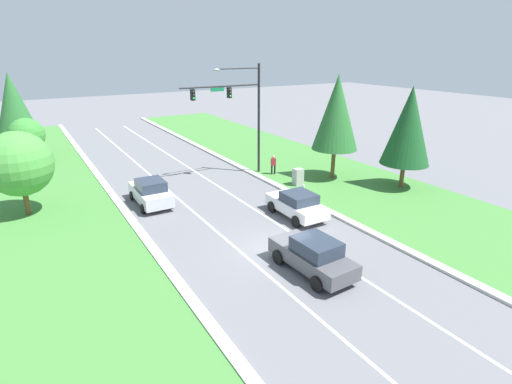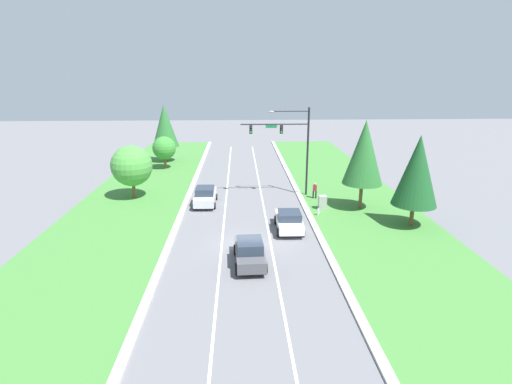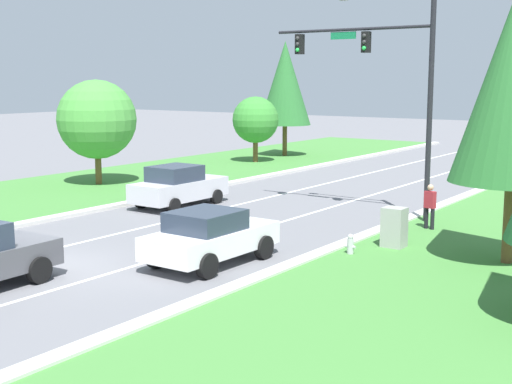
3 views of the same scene
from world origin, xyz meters
name	(u,v)px [view 1 (image 1 of 3)]	position (x,y,z in m)	size (l,w,h in m)	color
ground_plane	(279,251)	(0.00, 0.00, 0.00)	(160.00, 160.00, 0.00)	slate
curb_strip_right	(358,226)	(5.65, 0.00, 0.07)	(0.50, 90.00, 0.15)	beige
curb_strip_left	(176,280)	(-5.65, 0.00, 0.07)	(0.50, 90.00, 0.15)	beige
grass_verge_right	(417,209)	(10.90, 0.00, 0.04)	(10.00, 90.00, 0.08)	#427F38
grass_verge_left	(48,318)	(-10.90, 0.00, 0.04)	(10.00, 90.00, 0.08)	#427F38
lane_stripe_inner_left	(249,259)	(-1.80, 0.00, 0.00)	(0.14, 81.00, 0.01)	white
lane_stripe_inner_right	(306,242)	(1.80, 0.00, 0.00)	(0.14, 81.00, 0.01)	white
traffic_signal_mast	(240,105)	(4.59, 12.51, 5.80)	(6.74, 0.41, 8.87)	black
graphite_sedan	(313,255)	(0.17, -2.54, 0.88)	(2.16, 4.63, 1.76)	#4C4C51
white_sedan	(297,204)	(3.46, 3.16, 0.83)	(2.17, 4.35, 1.62)	white
silver_sedan	(151,192)	(-3.71, 9.95, 0.86)	(2.10, 4.48, 1.75)	silver
utility_cabinet	(298,177)	(7.12, 7.95, 0.68)	(0.70, 0.60, 1.35)	#9E9E99
pedestrian	(273,164)	(7.01, 11.23, 0.94)	(0.42, 0.31, 1.69)	black
fire_hydrant	(303,189)	(6.41, 6.34, 0.34)	(0.34, 0.20, 0.70)	#B7B7BC
conifer_near_right_tree	(336,113)	(10.64, 8.02, 5.30)	(3.58, 3.58, 8.17)	brown
oak_near_left_tree	(19,164)	(-10.95, 12.09, 3.36)	(3.98, 3.98, 5.36)	brown
conifer_far_right_tree	(409,126)	(13.55, 3.57, 4.70)	(3.53, 3.53, 7.53)	brown
oak_far_left_tree	(27,135)	(-10.06, 24.73, 2.78)	(2.97, 2.97, 4.28)	brown
conifer_mid_left_tree	(13,104)	(-10.60, 29.06, 5.08)	(3.58, 3.58, 7.95)	brown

